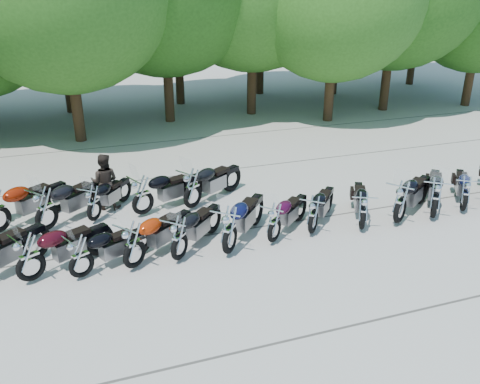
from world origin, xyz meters
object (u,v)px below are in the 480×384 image
object	(u,v)px
motorcycle_18	(192,187)
motorcycle_2	(29,256)
motorcycle_7	(274,222)
motorcycle_16	(93,202)
motorcycle_6	(230,229)
rider_1	(105,182)
motorcycle_3	(80,255)
motorcycle_12	(465,193)
motorcycle_5	(179,237)
motorcycle_11	(436,197)
motorcycle_10	(401,201)
motorcycle_17	(142,194)
motorcycle_15	(45,208)
motorcycle_9	(363,210)
motorcycle_4	(134,244)
motorcycle_8	(313,214)

from	to	relation	value
motorcycle_18	motorcycle_2	bearing A→B (deg)	88.18
motorcycle_7	motorcycle_16	bearing A→B (deg)	16.08
motorcycle_2	motorcycle_7	world-z (taller)	motorcycle_2
motorcycle_6	rider_1	world-z (taller)	rider_1
motorcycle_3	motorcycle_12	xyz separation A→B (m)	(10.42, 0.09, 0.01)
motorcycle_16	rider_1	world-z (taller)	rider_1
motorcycle_6	motorcycle_12	size ratio (longest dim) A/B	1.16
motorcycle_3	motorcycle_6	size ratio (longest dim) A/B	0.84
motorcycle_6	motorcycle_7	bearing A→B (deg)	-130.21
motorcycle_16	motorcycle_18	bearing A→B (deg)	-143.30
motorcycle_18	motorcycle_5	bearing A→B (deg)	126.79
motorcycle_11	rider_1	distance (m)	9.22
motorcycle_11	motorcycle_12	distance (m)	1.11
motorcycle_10	rider_1	distance (m)	8.23
motorcycle_6	motorcycle_12	bearing A→B (deg)	-137.76
motorcycle_2	motorcycle_5	xyz separation A→B (m)	(3.25, -0.15, -0.02)
motorcycle_6	motorcycle_17	xyz separation A→B (m)	(-1.62, 2.85, -0.03)
motorcycle_7	rider_1	distance (m)	5.18
motorcycle_16	motorcycle_17	bearing A→B (deg)	-143.99
motorcycle_15	motorcycle_10	bearing A→B (deg)	-146.09
motorcycle_6	motorcycle_16	world-z (taller)	motorcycle_6
motorcycle_10	motorcycle_11	bearing A→B (deg)	-125.64
motorcycle_9	motorcycle_18	size ratio (longest dim) A/B	0.87
motorcycle_10	motorcycle_17	bearing A→B (deg)	32.20
motorcycle_9	motorcycle_16	bearing A→B (deg)	4.05
motorcycle_12	motorcycle_15	distance (m)	11.44
motorcycle_4	motorcycle_11	world-z (taller)	motorcycle_11
motorcycle_4	motorcycle_6	world-z (taller)	motorcycle_6
motorcycle_15	motorcycle_18	size ratio (longest dim) A/B	1.01
motorcycle_5	motorcycle_16	bearing A→B (deg)	-13.84
motorcycle_6	motorcycle_16	distance (m)	4.12
motorcycle_3	motorcycle_10	world-z (taller)	motorcycle_10
motorcycle_9	motorcycle_11	xyz separation A→B (m)	(2.23, -0.05, 0.08)
motorcycle_5	motorcycle_17	size ratio (longest dim) A/B	0.95
motorcycle_7	motorcycle_15	distance (m)	5.93
rider_1	motorcycle_8	bearing A→B (deg)	163.36
motorcycle_17	motorcycle_6	bearing A→B (deg)	-172.79
motorcycle_15	motorcycle_17	distance (m)	2.52
motorcycle_17	motorcycle_18	distance (m)	1.42
motorcycle_8	motorcycle_11	distance (m)	3.56
motorcycle_3	motorcycle_10	size ratio (longest dim) A/B	0.85
motorcycle_18	motorcycle_12	bearing A→B (deg)	-143.36
motorcycle_7	motorcycle_8	size ratio (longest dim) A/B	1.00
motorcycle_9	motorcycle_5	bearing A→B (deg)	26.95
motorcycle_9	motorcycle_3	bearing A→B (deg)	27.39
motorcycle_5	motorcycle_10	world-z (taller)	motorcycle_10
motorcycle_5	motorcycle_2	bearing A→B (deg)	41.83
motorcycle_4	rider_1	xyz separation A→B (m)	(-0.29, 3.67, 0.16)
motorcycle_4	motorcycle_8	bearing A→B (deg)	-124.84
motorcycle_8	motorcycle_15	world-z (taller)	motorcycle_15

